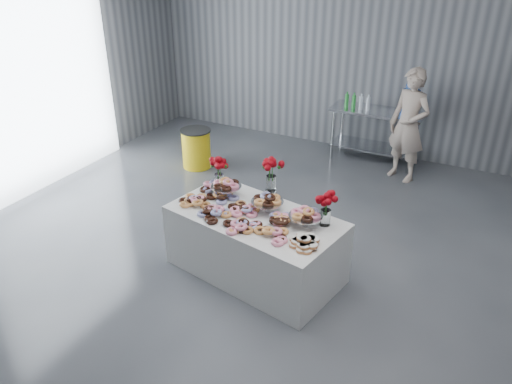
{
  "coord_description": "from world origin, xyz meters",
  "views": [
    {
      "loc": [
        2.12,
        -3.82,
        3.49
      ],
      "look_at": [
        -0.17,
        0.64,
        0.88
      ],
      "focal_mm": 35.0,
      "sensor_mm": 36.0,
      "label": 1
    }
  ],
  "objects_px": {
    "prep_table": "(375,126)",
    "person": "(409,126)",
    "trash_barrel": "(196,148)",
    "display_table": "(255,244)",
    "water_jug": "(410,99)"
  },
  "relations": [
    {
      "from": "prep_table",
      "to": "person",
      "type": "xyz_separation_m",
      "value": [
        0.61,
        -0.46,
        0.26
      ]
    },
    {
      "from": "trash_barrel",
      "to": "prep_table",
      "type": "bearing_deg",
      "value": 32.02
    },
    {
      "from": "water_jug",
      "to": "person",
      "type": "xyz_separation_m",
      "value": [
        0.11,
        -0.46,
        -0.27
      ]
    },
    {
      "from": "trash_barrel",
      "to": "display_table",
      "type": "bearing_deg",
      "value": -44.33
    },
    {
      "from": "display_table",
      "to": "water_jug",
      "type": "xyz_separation_m",
      "value": [
        0.83,
        3.74,
        0.77
      ]
    },
    {
      "from": "prep_table",
      "to": "person",
      "type": "bearing_deg",
      "value": -37.15
    },
    {
      "from": "display_table",
      "to": "person",
      "type": "bearing_deg",
      "value": 74.05
    },
    {
      "from": "prep_table",
      "to": "trash_barrel",
      "type": "xyz_separation_m",
      "value": [
        -2.54,
        -1.59,
        -0.29
      ]
    },
    {
      "from": "prep_table",
      "to": "water_jug",
      "type": "distance_m",
      "value": 0.73
    },
    {
      "from": "display_table",
      "to": "prep_table",
      "type": "height_order",
      "value": "prep_table"
    },
    {
      "from": "display_table",
      "to": "trash_barrel",
      "type": "relative_size",
      "value": 2.93
    },
    {
      "from": "prep_table",
      "to": "display_table",
      "type": "bearing_deg",
      "value": -95.06
    },
    {
      "from": "prep_table",
      "to": "trash_barrel",
      "type": "relative_size",
      "value": 2.31
    },
    {
      "from": "trash_barrel",
      "to": "water_jug",
      "type": "bearing_deg",
      "value": 27.58
    },
    {
      "from": "prep_table",
      "to": "trash_barrel",
      "type": "bearing_deg",
      "value": -147.98
    }
  ]
}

